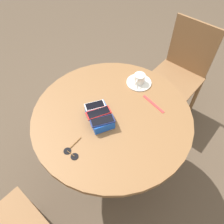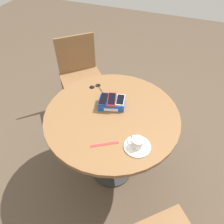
{
  "view_description": "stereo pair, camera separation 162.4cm",
  "coord_description": "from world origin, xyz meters",
  "px_view_note": "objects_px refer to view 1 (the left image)",
  "views": [
    {
      "loc": [
        -0.8,
        0.09,
        1.81
      ],
      "look_at": [
        0.0,
        0.0,
        0.79
      ],
      "focal_mm": 35.0,
      "sensor_mm": 36.0,
      "label": 1
    },
    {
      "loc": [
        0.38,
        -1.02,
        1.88
      ],
      "look_at": [
        0.0,
        0.0,
        0.79
      ],
      "focal_mm": 35.0,
      "sensor_mm": 36.0,
      "label": 2
    }
  ],
  "objects_px": {
    "phone_white": "(95,105)",
    "round_table": "(112,125)",
    "saucer": "(139,82)",
    "sunglasses": "(71,152)",
    "lanyard_strap": "(153,104)",
    "phone_box": "(100,117)",
    "chair_far_side": "(179,73)",
    "phone_red": "(99,113)",
    "coffee_cup": "(139,79)",
    "phone_navy": "(102,121)"
  },
  "relations": [
    {
      "from": "phone_box",
      "to": "phone_red",
      "type": "distance_m",
      "value": 0.04
    },
    {
      "from": "saucer",
      "to": "sunglasses",
      "type": "distance_m",
      "value": 0.66
    },
    {
      "from": "phone_navy",
      "to": "phone_red",
      "type": "height_order",
      "value": "phone_red"
    },
    {
      "from": "phone_box",
      "to": "sunglasses",
      "type": "height_order",
      "value": "phone_box"
    },
    {
      "from": "phone_red",
      "to": "round_table",
      "type": "bearing_deg",
      "value": -68.16
    },
    {
      "from": "phone_box",
      "to": "chair_far_side",
      "type": "distance_m",
      "value": 1.05
    },
    {
      "from": "coffee_cup",
      "to": "phone_red",
      "type": "bearing_deg",
      "value": 133.71
    },
    {
      "from": "lanyard_strap",
      "to": "sunglasses",
      "type": "height_order",
      "value": "sunglasses"
    },
    {
      "from": "phone_navy",
      "to": "lanyard_strap",
      "type": "xyz_separation_m",
      "value": [
        0.14,
        -0.33,
        -0.06
      ]
    },
    {
      "from": "lanyard_strap",
      "to": "sunglasses",
      "type": "bearing_deg",
      "value": 119.25
    },
    {
      "from": "phone_red",
      "to": "phone_box",
      "type": "bearing_deg",
      "value": -85.95
    },
    {
      "from": "round_table",
      "to": "phone_white",
      "type": "distance_m",
      "value": 0.2
    },
    {
      "from": "lanyard_strap",
      "to": "chair_far_side",
      "type": "bearing_deg",
      "value": -35.6
    },
    {
      "from": "sunglasses",
      "to": "coffee_cup",
      "type": "bearing_deg",
      "value": -43.29
    },
    {
      "from": "phone_navy",
      "to": "sunglasses",
      "type": "relative_size",
      "value": 1.07
    },
    {
      "from": "round_table",
      "to": "lanyard_strap",
      "type": "relative_size",
      "value": 5.46
    },
    {
      "from": "sunglasses",
      "to": "phone_white",
      "type": "bearing_deg",
      "value": -28.76
    },
    {
      "from": "phone_white",
      "to": "chair_far_side",
      "type": "xyz_separation_m",
      "value": [
        0.6,
        -0.78,
        -0.35
      ]
    },
    {
      "from": "sunglasses",
      "to": "chair_far_side",
      "type": "height_order",
      "value": "chair_far_side"
    },
    {
      "from": "sunglasses",
      "to": "chair_far_side",
      "type": "distance_m",
      "value": 1.29
    },
    {
      "from": "phone_white",
      "to": "saucer",
      "type": "height_order",
      "value": "phone_white"
    },
    {
      "from": "phone_navy",
      "to": "sunglasses",
      "type": "xyz_separation_m",
      "value": [
        -0.14,
        0.18,
        -0.06
      ]
    },
    {
      "from": "phone_navy",
      "to": "chair_far_side",
      "type": "bearing_deg",
      "value": -46.05
    },
    {
      "from": "saucer",
      "to": "phone_red",
      "type": "bearing_deg",
      "value": 133.78
    },
    {
      "from": "phone_navy",
      "to": "chair_far_side",
      "type": "height_order",
      "value": "chair_far_side"
    },
    {
      "from": "phone_navy",
      "to": "phone_white",
      "type": "distance_m",
      "value": 0.12
    },
    {
      "from": "phone_box",
      "to": "phone_white",
      "type": "xyz_separation_m",
      "value": [
        0.06,
        0.02,
        0.03
      ]
    },
    {
      "from": "phone_white",
      "to": "round_table",
      "type": "bearing_deg",
      "value": -105.21
    },
    {
      "from": "coffee_cup",
      "to": "chair_far_side",
      "type": "height_order",
      "value": "chair_far_side"
    },
    {
      "from": "sunglasses",
      "to": "round_table",
      "type": "bearing_deg",
      "value": -45.93
    },
    {
      "from": "chair_far_side",
      "to": "lanyard_strap",
      "type": "bearing_deg",
      "value": 144.4
    },
    {
      "from": "phone_red",
      "to": "phone_white",
      "type": "bearing_deg",
      "value": 16.88
    },
    {
      "from": "round_table",
      "to": "chair_far_side",
      "type": "relative_size",
      "value": 1.05
    },
    {
      "from": "saucer",
      "to": "sunglasses",
      "type": "xyz_separation_m",
      "value": [
        -0.48,
        0.45,
        -0.0
      ]
    },
    {
      "from": "round_table",
      "to": "phone_red",
      "type": "bearing_deg",
      "value": 111.84
    },
    {
      "from": "phone_white",
      "to": "lanyard_strap",
      "type": "distance_m",
      "value": 0.37
    },
    {
      "from": "phone_white",
      "to": "saucer",
      "type": "relative_size",
      "value": 0.75
    },
    {
      "from": "lanyard_strap",
      "to": "phone_red",
      "type": "bearing_deg",
      "value": 103.43
    },
    {
      "from": "phone_navy",
      "to": "phone_red",
      "type": "distance_m",
      "value": 0.06
    },
    {
      "from": "saucer",
      "to": "phone_navy",
      "type": "bearing_deg",
      "value": 140.75
    },
    {
      "from": "phone_box",
      "to": "round_table",
      "type": "bearing_deg",
      "value": -67.32
    },
    {
      "from": "phone_red",
      "to": "chair_far_side",
      "type": "height_order",
      "value": "chair_far_side"
    },
    {
      "from": "phone_navy",
      "to": "phone_white",
      "type": "xyz_separation_m",
      "value": [
        0.12,
        0.04,
        -0.0
      ]
    },
    {
      "from": "phone_box",
      "to": "saucer",
      "type": "bearing_deg",
      "value": -45.86
    },
    {
      "from": "sunglasses",
      "to": "phone_red",
      "type": "bearing_deg",
      "value": -38.61
    },
    {
      "from": "phone_box",
      "to": "chair_far_side",
      "type": "relative_size",
      "value": 0.23
    },
    {
      "from": "saucer",
      "to": "coffee_cup",
      "type": "xyz_separation_m",
      "value": [
        -0.0,
        0.0,
        0.04
      ]
    },
    {
      "from": "coffee_cup",
      "to": "saucer",
      "type": "bearing_deg",
      "value": -33.87
    },
    {
      "from": "phone_red",
      "to": "chair_far_side",
      "type": "xyz_separation_m",
      "value": [
        0.66,
        -0.76,
        -0.35
      ]
    },
    {
      "from": "round_table",
      "to": "lanyard_strap",
      "type": "height_order",
      "value": "lanyard_strap"
    }
  ]
}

